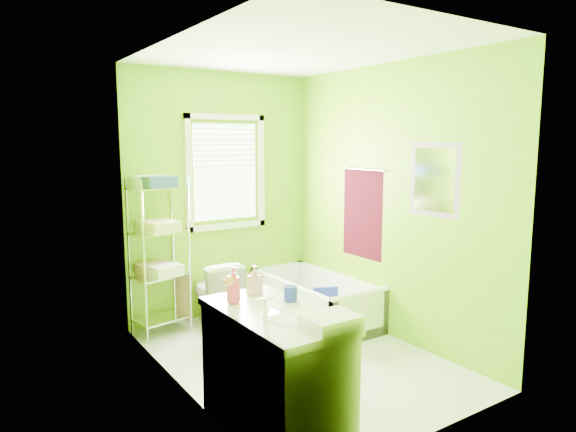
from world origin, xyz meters
TOP-DOWN VIEW (x-y plane):
  - ground at (0.00, 0.00)m, footprint 2.90×2.90m
  - room_envelope at (0.00, 0.00)m, footprint 2.14×2.94m
  - window at (0.05, 1.42)m, footprint 0.92×0.05m
  - door at (-1.04, -1.00)m, footprint 0.09×0.80m
  - right_wall_decor at (1.04, -0.02)m, footprint 0.04×1.48m
  - bathtub at (0.70, 0.68)m, footprint 0.70×1.50m
  - toilet at (-0.25, 1.12)m, footprint 0.43×0.70m
  - vanity at (-0.78, -0.88)m, footprint 0.56×1.09m
  - wire_shelf_unit at (-0.77, 1.25)m, footprint 0.56×0.46m

SIDE VIEW (x-z plane):
  - ground at x=0.00m, z-range 0.00..0.00m
  - bathtub at x=0.70m, z-range -0.09..0.40m
  - toilet at x=-0.25m, z-range 0.00..0.69m
  - vanity at x=-0.78m, z-range -0.09..0.97m
  - wire_shelf_unit at x=-0.77m, z-range 0.17..1.72m
  - door at x=-1.04m, z-range 0.00..2.00m
  - right_wall_decor at x=1.04m, z-range 0.74..1.91m
  - room_envelope at x=0.00m, z-range 0.24..2.86m
  - window at x=0.05m, z-range 1.00..2.22m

